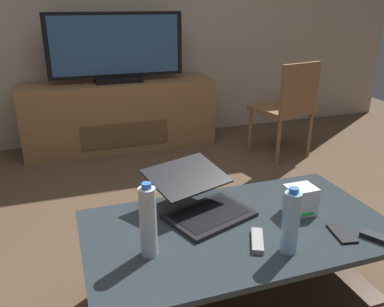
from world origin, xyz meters
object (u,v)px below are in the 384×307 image
cell_phone (342,233)px  water_bottle_near (291,222)px  water_bottle_far (148,221)px  media_cabinet (120,115)px  soundbar_remote (382,239)px  dining_chair (288,105)px  router_box (300,200)px  tv_remote (257,241)px  laptop (200,199)px  television (116,49)px  coffee_table (237,254)px

cell_phone → water_bottle_near: bearing=-163.2°
water_bottle_far → cell_phone: water_bottle_far is taller
media_cabinet → soundbar_remote: bearing=-77.6°
media_cabinet → water_bottle_near: 2.66m
dining_chair → router_box: dining_chair is taller
tv_remote → soundbar_remote: size_ratio=1.00×
router_box → cell_phone: (0.07, -0.21, -0.06)m
media_cabinet → tv_remote: (0.13, -2.55, 0.15)m
dining_chair → cell_phone: 2.05m
laptop → soundbar_remote: size_ratio=3.16×
water_bottle_near → television: bearing=94.6°
router_box → soundbar_remote: size_ratio=0.79×
media_cabinet → dining_chair: (1.37, -0.76, 0.17)m
coffee_table → tv_remote: 0.20m
media_cabinet → router_box: size_ratio=14.04×
media_cabinet → water_bottle_near: bearing=-85.4°
water_bottle_near → water_bottle_far: (-0.50, 0.15, 0.01)m
media_cabinet → television: 0.62m
tv_remote → router_box: bearing=53.4°
dining_chair → cell_phone: bearing=-115.7°
television → soundbar_remote: (0.59, -2.68, -0.47)m
router_box → tv_remote: (-0.29, -0.15, -0.05)m
media_cabinet → cell_phone: (0.48, -2.61, 0.14)m
water_bottle_far → tv_remote: (0.42, -0.06, -0.13)m
media_cabinet → water_bottle_near: water_bottle_near is taller
router_box → water_bottle_near: (-0.20, -0.24, 0.06)m
dining_chair → router_box: size_ratio=6.82×
water_bottle_near → laptop: bearing=118.4°
router_box → water_bottle_near: size_ratio=0.48×
coffee_table → cell_phone: 0.44m
television → cell_phone: bearing=-79.5°
dining_chair → soundbar_remote: (-0.78, -1.94, -0.02)m
laptop → water_bottle_near: bearing=-61.6°
coffee_table → dining_chair: bearing=52.8°
soundbar_remote → router_box: bearing=91.0°
tv_remote → water_bottle_near: bearing=-20.0°
soundbar_remote → tv_remote: bearing=132.4°
laptop → coffee_table: bearing=-56.8°
laptop → water_bottle_far: water_bottle_far is taller
tv_remote → cell_phone: bearing=16.3°
television → water_bottle_far: (-0.29, -2.46, -0.34)m
television → soundbar_remote: 2.78m
router_box → water_bottle_far: water_bottle_far is taller
media_cabinet → router_box: bearing=-80.2°
soundbar_remote → laptop: bearing=112.8°
television → dining_chair: size_ratio=1.42×
router_box → soundbar_remote: (0.18, -0.30, -0.05)m
water_bottle_far → media_cabinet: bearing=83.4°
water_bottle_near → tv_remote: water_bottle_near is taller
cell_phone → soundbar_remote: bearing=-28.5°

